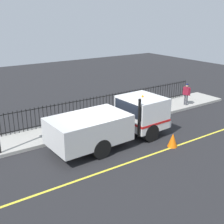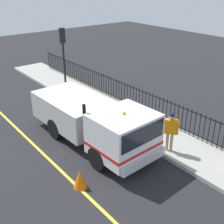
# 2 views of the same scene
# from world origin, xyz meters

# --- Properties ---
(ground_plane) EXTENTS (54.24, 54.24, 0.00)m
(ground_plane) POSITION_xyz_m (0.00, 0.00, 0.00)
(ground_plane) COLOR #232326
(ground_plane) RESTS_ON ground
(sidewalk_slab) EXTENTS (2.42, 24.65, 0.17)m
(sidewalk_slab) POSITION_xyz_m (2.87, 0.00, 0.09)
(sidewalk_slab) COLOR #A3A099
(sidewalk_slab) RESTS_ON ground
(lane_marking) EXTENTS (0.12, 22.19, 0.01)m
(lane_marking) POSITION_xyz_m (-2.10, 0.00, 0.00)
(lane_marking) COLOR yellow
(lane_marking) RESTS_ON ground
(work_truck) EXTENTS (2.62, 6.76, 2.49)m
(work_truck) POSITION_xyz_m (0.14, -1.19, 1.23)
(work_truck) COLOR white
(work_truck) RESTS_ON ground
(worker_standing) EXTENTS (0.47, 0.55, 1.77)m
(worker_standing) POSITION_xyz_m (2.11, -3.69, 1.26)
(worker_standing) COLOR orange
(worker_standing) RESTS_ON sidewalk_slab
(iron_fence) EXTENTS (0.04, 20.99, 1.31)m
(iron_fence) POSITION_xyz_m (3.86, 0.00, 0.84)
(iron_fence) COLOR black
(iron_fence) RESTS_ON sidewalk_slab
(traffic_light_near) EXTENTS (0.33, 0.26, 4.09)m
(traffic_light_near) POSITION_xyz_m (1.91, 4.46, 3.07)
(traffic_light_near) COLOR black
(traffic_light_near) RESTS_ON sidewalk_slab
(traffic_cone) EXTENTS (0.51, 0.51, 0.73)m
(traffic_cone) POSITION_xyz_m (-2.01, -3.14, 0.36)
(traffic_cone) COLOR orange
(traffic_cone) RESTS_ON ground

